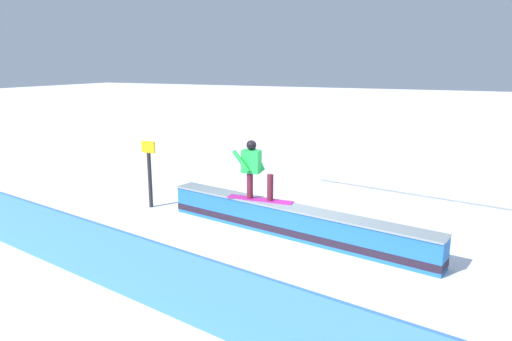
{
  "coord_description": "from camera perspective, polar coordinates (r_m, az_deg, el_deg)",
  "views": [
    {
      "loc": [
        -3.39,
        8.98,
        3.66
      ],
      "look_at": [
        0.41,
        0.92,
        1.61
      ],
      "focal_mm": 32.94,
      "sensor_mm": 36.0,
      "label": 1
    }
  ],
  "objects": [
    {
      "name": "safety_fence",
      "position": [
        6.86,
        -7.79,
        -14.17
      ],
      "size": [
        12.72,
        2.48,
        1.1
      ],
      "primitive_type": "cube",
      "rotation": [
        0.0,
        0.0,
        -0.19
      ],
      "color": "#3B78DD",
      "rests_on": "ground_plane"
    },
    {
      "name": "trail_marker",
      "position": [
        12.3,
        -12.8,
        -0.18
      ],
      "size": [
        0.4,
        0.1,
        1.73
      ],
      "color": "#262628",
      "rests_on": "ground_plane"
    },
    {
      "name": "ground_plane",
      "position": [
        10.28,
        4.32,
        -7.94
      ],
      "size": [
        120.0,
        120.0,
        0.0
      ],
      "primitive_type": "plane",
      "color": "white"
    },
    {
      "name": "snowboarder",
      "position": [
        10.38,
        -0.26,
        0.31
      ],
      "size": [
        1.54,
        0.45,
        1.33
      ],
      "color": "#B72093",
      "rests_on": "grind_box"
    },
    {
      "name": "grind_box",
      "position": [
        10.17,
        4.35,
        -6.34
      ],
      "size": [
        6.37,
        1.71,
        0.67
      ],
      "color": "blue",
      "rests_on": "ground_plane"
    }
  ]
}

